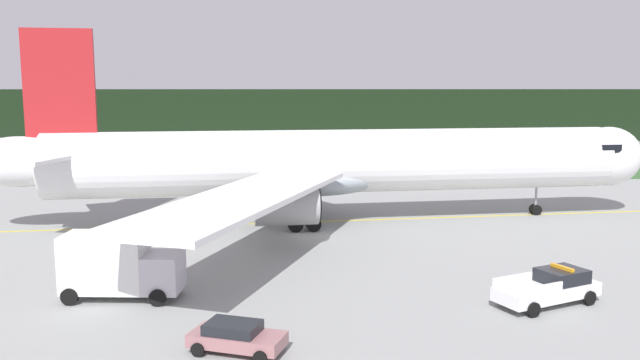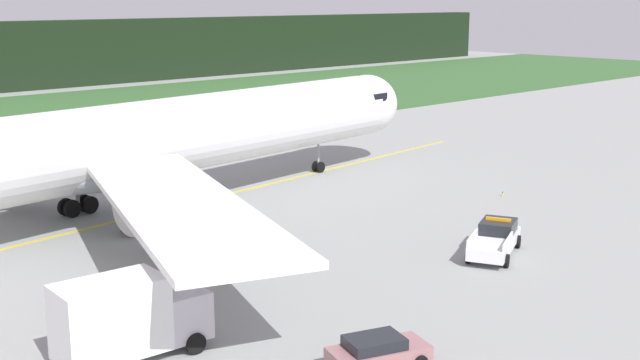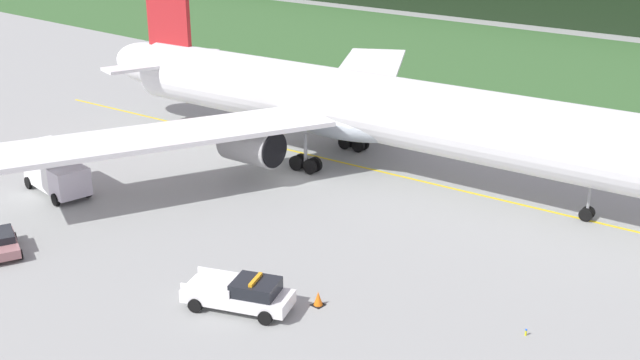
{
  "view_description": "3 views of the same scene",
  "coord_description": "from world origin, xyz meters",
  "px_view_note": "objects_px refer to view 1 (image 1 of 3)",
  "views": [
    {
      "loc": [
        -1.72,
        -47.19,
        11.19
      ],
      "look_at": [
        0.96,
        7.17,
        3.33
      ],
      "focal_mm": 36.22,
      "sensor_mm": 36.0,
      "label": 1
    },
    {
      "loc": [
        -26.58,
        -41.28,
        14.39
      ],
      "look_at": [
        8.69,
        -4.29,
        3.01
      ],
      "focal_mm": 46.17,
      "sensor_mm": 36.0,
      "label": 2
    },
    {
      "loc": [
        37.72,
        -37.89,
        19.86
      ],
      "look_at": [
        6.63,
        -3.9,
        2.71
      ],
      "focal_mm": 41.65,
      "sensor_mm": 36.0,
      "label": 3
    }
  ],
  "objects_px": {
    "catering_truck": "(118,265)",
    "staff_car": "(236,336)",
    "airliner": "(329,163)",
    "ops_pickup_truck": "(550,287)",
    "apron_cone": "(574,279)"
  },
  "relations": [
    {
      "from": "airliner",
      "to": "staff_car",
      "type": "distance_m",
      "value": 27.7
    },
    {
      "from": "catering_truck",
      "to": "staff_car",
      "type": "bearing_deg",
      "value": -47.55
    },
    {
      "from": "airliner",
      "to": "staff_car",
      "type": "height_order",
      "value": "airliner"
    },
    {
      "from": "catering_truck",
      "to": "apron_cone",
      "type": "height_order",
      "value": "catering_truck"
    },
    {
      "from": "airliner",
      "to": "ops_pickup_truck",
      "type": "bearing_deg",
      "value": -64.63
    },
    {
      "from": "airliner",
      "to": "staff_car",
      "type": "bearing_deg",
      "value": -101.83
    },
    {
      "from": "staff_car",
      "to": "apron_cone",
      "type": "bearing_deg",
      "value": 24.29
    },
    {
      "from": "airliner",
      "to": "catering_truck",
      "type": "height_order",
      "value": "airliner"
    },
    {
      "from": "ops_pickup_truck",
      "to": "apron_cone",
      "type": "height_order",
      "value": "ops_pickup_truck"
    },
    {
      "from": "staff_car",
      "to": "apron_cone",
      "type": "xyz_separation_m",
      "value": [
        18.44,
        8.32,
        -0.31
      ]
    },
    {
      "from": "staff_car",
      "to": "airliner",
      "type": "bearing_deg",
      "value": 78.17
    },
    {
      "from": "ops_pickup_truck",
      "to": "catering_truck",
      "type": "height_order",
      "value": "catering_truck"
    },
    {
      "from": "ops_pickup_truck",
      "to": "apron_cone",
      "type": "distance_m",
      "value": 4.02
    },
    {
      "from": "airliner",
      "to": "catering_truck",
      "type": "distance_m",
      "value": 23.2
    },
    {
      "from": "catering_truck",
      "to": "airliner",
      "type": "bearing_deg",
      "value": 57.35
    }
  ]
}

